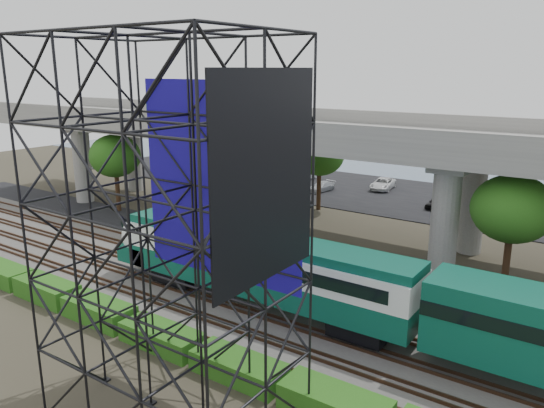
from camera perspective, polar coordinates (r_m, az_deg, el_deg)
The scene contains 13 objects.
ground at distance 32.11m, azimuth -7.35°, elevation -11.29°, with size 140.00×140.00×0.00m, color #474233.
ballast_bed at distance 33.43m, azimuth -5.04°, elevation -9.96°, with size 90.00×12.00×0.20m, color slate.
service_road at distance 39.85m, azimuth 2.82°, elevation -5.91°, with size 90.00×5.00×0.08m, color black.
parking_lot at distance 60.29m, azimuth 14.73°, elevation 0.66°, with size 90.00×18.00×0.08m, color black.
harbor_water at distance 80.95m, azimuth 20.17°, elevation 3.65°, with size 140.00×40.00×0.03m, color slate.
rail_tracks at distance 33.36m, azimuth -5.05°, elevation -9.68°, with size 90.00×9.52×0.16m.
commuter_train at distance 29.74m, azimuth 2.00°, elevation -7.27°, with size 29.30×3.06×4.30m.
overpass at distance 43.02m, azimuth 5.67°, elevation 6.78°, with size 80.00×12.00×12.40m.
scaffold_tower at distance 20.32m, azimuth -11.09°, elevation -4.18°, with size 9.36×6.36×15.00m.
hedge_strip at distance 28.51m, azimuth -11.77°, elevation -13.73°, with size 34.60×1.80×1.20m.
trees at distance 45.42m, azimuth 1.69°, elevation 3.87°, with size 40.94×16.94×7.69m.
suv at distance 41.50m, azimuth -2.77°, elevation -4.04°, with size 2.22×4.81×1.34m, color black.
parked_cars at distance 59.88m, azimuth 15.89°, elevation 1.13°, with size 40.28×9.51×1.31m.
Camera 1 is at (19.65, -21.30, 13.85)m, focal length 35.00 mm.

